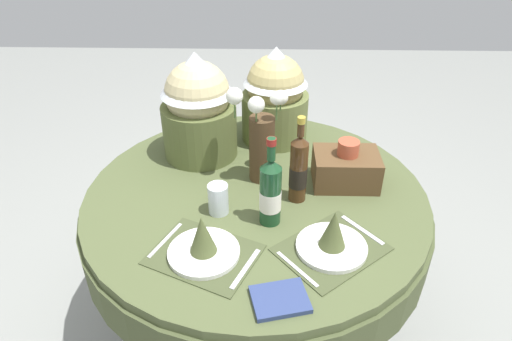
# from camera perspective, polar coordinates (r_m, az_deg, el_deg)

# --- Properties ---
(ground) EXTENTS (8.00, 8.00, 0.00)m
(ground) POSITION_cam_1_polar(r_m,az_deg,el_deg) (2.35, -0.02, -17.79)
(ground) COLOR gray
(dining_table) EXTENTS (1.38, 1.38, 0.76)m
(dining_table) POSITION_cam_1_polar(r_m,az_deg,el_deg) (1.91, -0.03, -6.05)
(dining_table) COLOR #4C5633
(dining_table) RESTS_ON ground
(place_setting_left) EXTENTS (0.42, 0.38, 0.16)m
(place_setting_left) POSITION_cam_1_polar(r_m,az_deg,el_deg) (1.53, -6.57, -9.09)
(place_setting_left) COLOR #41492B
(place_setting_left) RESTS_ON dining_table
(place_setting_right) EXTENTS (0.43, 0.42, 0.16)m
(place_setting_right) POSITION_cam_1_polar(r_m,az_deg,el_deg) (1.56, 9.46, -8.38)
(place_setting_right) COLOR #41492B
(place_setting_right) RESTS_ON dining_table
(flower_vase) EXTENTS (0.24, 0.16, 0.40)m
(flower_vase) POSITION_cam_1_polar(r_m,az_deg,el_deg) (1.81, 0.64, 4.10)
(flower_vase) COLOR #47331E
(flower_vase) RESTS_ON dining_table
(wine_bottle_left) EXTENTS (0.08, 0.08, 0.34)m
(wine_bottle_left) POSITION_cam_1_polar(r_m,az_deg,el_deg) (1.60, 1.80, -2.64)
(wine_bottle_left) COLOR #194223
(wine_bottle_left) RESTS_ON dining_table
(wine_bottle_centre) EXTENTS (0.07, 0.07, 0.35)m
(wine_bottle_centre) POSITION_cam_1_polar(r_m,az_deg,el_deg) (1.72, 5.29, 0.22)
(wine_bottle_centre) COLOR #422814
(wine_bottle_centre) RESTS_ON dining_table
(tumbler_near_left) EXTENTS (0.08, 0.08, 0.12)m
(tumbler_near_left) POSITION_cam_1_polar(r_m,az_deg,el_deg) (1.70, -4.71, -3.54)
(tumbler_near_left) COLOR silver
(tumbler_near_left) RESTS_ON dining_table
(book_on_table) EXTENTS (0.19, 0.16, 0.02)m
(book_on_table) POSITION_cam_1_polar(r_m,az_deg,el_deg) (1.41, 2.98, -15.67)
(book_on_table) COLOR navy
(book_on_table) RESTS_ON dining_table
(gift_tub_back_left) EXTENTS (0.32, 0.32, 0.47)m
(gift_tub_back_left) POSITION_cam_1_polar(r_m,az_deg,el_deg) (1.98, -7.21, 8.31)
(gift_tub_back_left) COLOR #566033
(gift_tub_back_left) RESTS_ON dining_table
(gift_tub_back_centre) EXTENTS (0.31, 0.31, 0.44)m
(gift_tub_back_centre) POSITION_cam_1_polar(r_m,az_deg,el_deg) (2.10, 2.41, 9.69)
(gift_tub_back_centre) COLOR olive
(gift_tub_back_centre) RESTS_ON dining_table
(woven_basket_side_right) EXTENTS (0.26, 0.19, 0.19)m
(woven_basket_side_right) POSITION_cam_1_polar(r_m,az_deg,el_deg) (1.87, 11.09, 0.36)
(woven_basket_side_right) COLOR brown
(woven_basket_side_right) RESTS_ON dining_table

